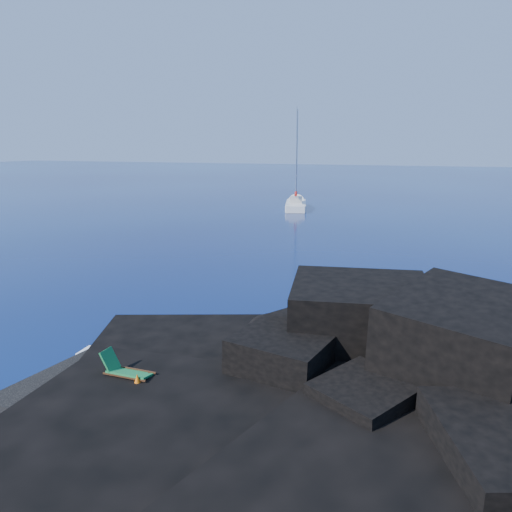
% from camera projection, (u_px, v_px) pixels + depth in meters
% --- Properties ---
extents(ground, '(400.00, 400.00, 0.00)m').
position_uv_depth(ground, '(35.00, 381.00, 17.14)').
color(ground, '#030331').
rests_on(ground, ground).
extents(headland, '(24.00, 24.00, 3.60)m').
position_uv_depth(headland, '(438.00, 411.00, 15.23)').
color(headland, black).
rests_on(headland, ground).
extents(beach, '(9.08, 6.86, 0.70)m').
position_uv_depth(beach, '(155.00, 398.00, 15.99)').
color(beach, black).
rests_on(beach, ground).
extents(surf_foam, '(10.00, 8.00, 0.06)m').
position_uv_depth(surf_foam, '(228.00, 349.00, 19.90)').
color(surf_foam, white).
rests_on(surf_foam, ground).
extents(sailboat, '(5.68, 12.07, 12.42)m').
position_uv_depth(sailboat, '(296.00, 209.00, 63.90)').
color(sailboat, white).
rests_on(sailboat, ground).
extents(deck_chair, '(1.66, 0.75, 1.14)m').
position_uv_depth(deck_chair, '(129.00, 367.00, 16.14)').
color(deck_chair, '#19733A').
rests_on(deck_chair, beach).
extents(towel, '(1.97, 1.08, 0.05)m').
position_uv_depth(towel, '(108.00, 372.00, 17.02)').
color(towel, white).
rests_on(towel, beach).
extents(sunbather, '(1.84, 0.62, 0.25)m').
position_uv_depth(sunbather, '(108.00, 368.00, 16.99)').
color(sunbather, tan).
rests_on(sunbather, towel).
extents(marker_cone, '(0.45, 0.45, 0.57)m').
position_uv_depth(marker_cone, '(137.00, 382.00, 15.70)').
color(marker_cone, orange).
rests_on(marker_cone, beach).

